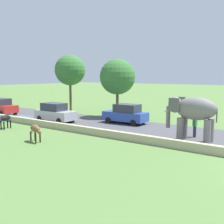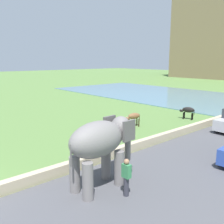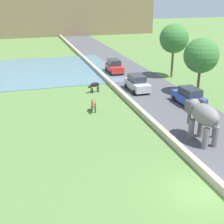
{
  "view_description": "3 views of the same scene",
  "coord_description": "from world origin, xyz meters",
  "px_view_note": "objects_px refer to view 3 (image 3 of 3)",
  "views": [
    {
      "loc": [
        -14.47,
        -1.08,
        4.43
      ],
      "look_at": [
        0.75,
        10.15,
        1.92
      ],
      "focal_mm": 45.32,
      "sensor_mm": 36.0,
      "label": 1
    },
    {
      "loc": [
        11.27,
        -0.7,
        5.44
      ],
      "look_at": [
        -2.33,
        11.17,
        1.67
      ],
      "focal_mm": 40.43,
      "sensor_mm": 36.0,
      "label": 2
    },
    {
      "loc": [
        -8.79,
        -12.39,
        10.4
      ],
      "look_at": [
        -2.43,
        8.93,
        1.75
      ],
      "focal_mm": 49.73,
      "sensor_mm": 36.0,
      "label": 3
    }
  ],
  "objects_px": {
    "cow_black": "(94,85)",
    "car_red": "(114,66)",
    "person_beside_elephant": "(214,128)",
    "car_silver": "(137,83)",
    "car_blue": "(189,96)",
    "cow_brown": "(93,103)",
    "elephant": "(203,116)"
  },
  "relations": [
    {
      "from": "cow_black",
      "to": "car_red",
      "type": "bearing_deg",
      "value": 59.23
    },
    {
      "from": "person_beside_elephant",
      "to": "cow_black",
      "type": "xyz_separation_m",
      "value": [
        -5.96,
        13.73,
        -0.04
      ]
    },
    {
      "from": "cow_black",
      "to": "car_silver",
      "type": "bearing_deg",
      "value": -9.67
    },
    {
      "from": "car_red",
      "to": "car_blue",
      "type": "bearing_deg",
      "value": -77.79
    },
    {
      "from": "car_red",
      "to": "cow_black",
      "type": "xyz_separation_m",
      "value": [
        -4.72,
        -7.92,
        -0.06
      ]
    },
    {
      "from": "car_blue",
      "to": "cow_brown",
      "type": "height_order",
      "value": "car_blue"
    },
    {
      "from": "car_red",
      "to": "elephant",
      "type": "bearing_deg",
      "value": -90.04
    },
    {
      "from": "person_beside_elephant",
      "to": "car_blue",
      "type": "bearing_deg",
      "value": 74.93
    },
    {
      "from": "cow_black",
      "to": "cow_brown",
      "type": "bearing_deg",
      "value": -104.31
    },
    {
      "from": "car_silver",
      "to": "car_blue",
      "type": "height_order",
      "value": "same"
    },
    {
      "from": "elephant",
      "to": "cow_brown",
      "type": "height_order",
      "value": "elephant"
    },
    {
      "from": "person_beside_elephant",
      "to": "car_blue",
      "type": "relative_size",
      "value": 0.4
    },
    {
      "from": "car_blue",
      "to": "person_beside_elephant",
      "type": "bearing_deg",
      "value": -105.07
    },
    {
      "from": "elephant",
      "to": "cow_brown",
      "type": "relative_size",
      "value": 2.46
    },
    {
      "from": "car_red",
      "to": "cow_brown",
      "type": "distance_m",
      "value": 14.94
    },
    {
      "from": "person_beside_elephant",
      "to": "car_silver",
      "type": "distance_m",
      "value": 12.99
    },
    {
      "from": "elephant",
      "to": "cow_brown",
      "type": "xyz_separation_m",
      "value": [
        -6.15,
        8.3,
        -1.2
      ]
    },
    {
      "from": "car_blue",
      "to": "elephant",
      "type": "bearing_deg",
      "value": -113.32
    },
    {
      "from": "elephant",
      "to": "person_beside_elephant",
      "type": "height_order",
      "value": "elephant"
    },
    {
      "from": "elephant",
      "to": "car_blue",
      "type": "bearing_deg",
      "value": 66.68
    },
    {
      "from": "cow_black",
      "to": "cow_brown",
      "type": "height_order",
      "value": "same"
    },
    {
      "from": "car_red",
      "to": "cow_brown",
      "type": "xyz_separation_m",
      "value": [
        -6.17,
        -13.61,
        -0.06
      ]
    },
    {
      "from": "elephant",
      "to": "car_blue",
      "type": "distance_m",
      "value": 8.08
    },
    {
      "from": "person_beside_elephant",
      "to": "cow_black",
      "type": "height_order",
      "value": "person_beside_elephant"
    },
    {
      "from": "elephant",
      "to": "cow_black",
      "type": "xyz_separation_m",
      "value": [
        -4.7,
        13.98,
        -1.2
      ]
    },
    {
      "from": "car_blue",
      "to": "cow_brown",
      "type": "bearing_deg",
      "value": 174.16
    },
    {
      "from": "elephant",
      "to": "cow_black",
      "type": "height_order",
      "value": "elephant"
    },
    {
      "from": "car_silver",
      "to": "cow_black",
      "type": "relative_size",
      "value": 2.83
    },
    {
      "from": "cow_black",
      "to": "elephant",
      "type": "bearing_deg",
      "value": -71.43
    },
    {
      "from": "person_beside_elephant",
      "to": "cow_brown",
      "type": "bearing_deg",
      "value": 132.63
    },
    {
      "from": "elephant",
      "to": "car_blue",
      "type": "xyz_separation_m",
      "value": [
        3.17,
        7.35,
        -1.14
      ]
    },
    {
      "from": "cow_black",
      "to": "cow_brown",
      "type": "xyz_separation_m",
      "value": [
        -1.45,
        -5.69,
        0.0
      ]
    }
  ]
}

